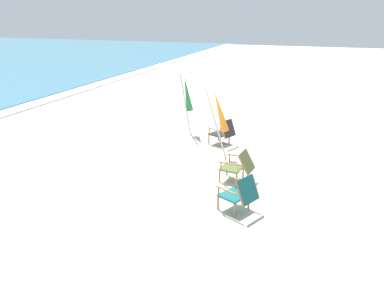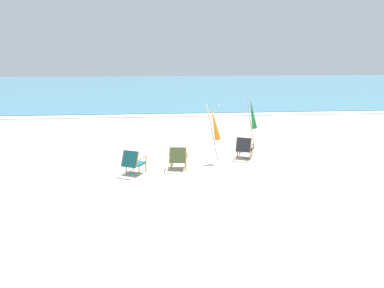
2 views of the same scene
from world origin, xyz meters
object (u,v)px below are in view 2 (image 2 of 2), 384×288
Objects in this scene: beach_chair_far_center at (178,157)px; beach_chair_back_left at (244,147)px; umbrella_furled_orange at (215,124)px; umbrella_furled_green at (252,115)px; beach_chair_back_right at (133,161)px.

beach_chair_back_left is at bearing 22.80° from beach_chair_far_center.
umbrella_furled_orange reaches higher than beach_chair_back_left.
beach_chair_back_left is at bearing -114.08° from umbrella_furled_green.
beach_chair_back_right is 0.44× the size of umbrella_furled_orange.
umbrella_furled_orange is at bearing -138.01° from umbrella_furled_green.
umbrella_furled_orange is at bearing -170.95° from beach_chair_back_left.
beach_chair_back_left reaches higher than beach_chair_far_center.
umbrella_furled_green is at bearing 41.99° from umbrella_furled_orange.
umbrella_furled_orange reaches higher than beach_chair_far_center.
umbrella_furled_green reaches higher than beach_chair_back_right.
beach_chair_back_right reaches higher than beach_chair_far_center.
beach_chair_back_left is at bearing 9.05° from umbrella_furled_orange.
beach_chair_back_right is at bearing -166.21° from beach_chair_far_center.
beach_chair_far_center is 0.39× the size of umbrella_furled_green.
umbrella_furled_green reaches higher than umbrella_furled_orange.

